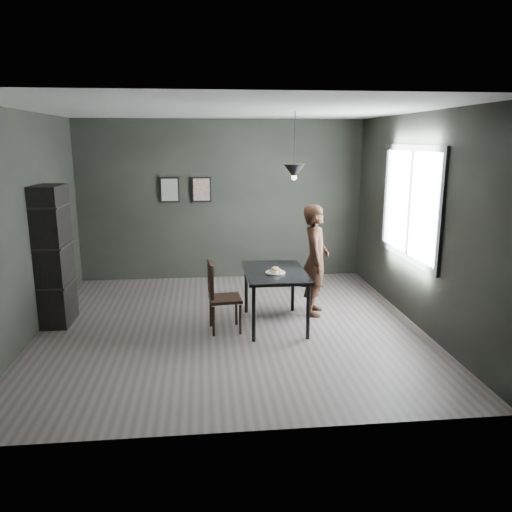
{
  "coord_description": "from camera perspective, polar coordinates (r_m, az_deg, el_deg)",
  "views": [
    {
      "loc": [
        -0.33,
        -6.32,
        2.44
      ],
      "look_at": [
        0.35,
        0.05,
        0.95
      ],
      "focal_mm": 35.0,
      "sensor_mm": 36.0,
      "label": 1
    }
  ],
  "objects": [
    {
      "name": "ground",
      "position": [
        6.78,
        -2.93,
        -8.01
      ],
      "size": [
        5.0,
        5.0,
        0.0
      ],
      "primitive_type": "plane",
      "color": "#3C3734",
      "rests_on": "ground"
    },
    {
      "name": "window_assembly",
      "position": [
        7.14,
        17.15,
        5.77
      ],
      "size": [
        0.04,
        1.96,
        1.56
      ],
      "color": "white",
      "rests_on": "ground"
    },
    {
      "name": "cafe_table",
      "position": [
        6.62,
        2.2,
        -2.39
      ],
      "size": [
        0.8,
        1.2,
        0.75
      ],
      "color": "black",
      "rests_on": "ground"
    },
    {
      "name": "donut_pile",
      "position": [
        6.48,
        2.24,
        -1.67
      ],
      "size": [
        0.17,
        0.17,
        0.08
      ],
      "rotation": [
        0.0,
        0.0,
        0.14
      ],
      "color": "#F9EEC2",
      "rests_on": "white_plate"
    },
    {
      "name": "pendant_lamp",
      "position": [
        6.53,
        4.38,
        9.65
      ],
      "size": [
        0.28,
        0.28,
        0.86
      ],
      "color": "black",
      "rests_on": "ground"
    },
    {
      "name": "framed_print_left",
      "position": [
        8.84,
        -9.84,
        7.46
      ],
      "size": [
        0.34,
        0.04,
        0.44
      ],
      "color": "black",
      "rests_on": "ground"
    },
    {
      "name": "ceiling",
      "position": [
        6.33,
        -3.23,
        16.34
      ],
      "size": [
        5.0,
        5.0,
        0.02
      ],
      "color": "silver",
      "rests_on": "ground"
    },
    {
      "name": "framed_print_right",
      "position": [
        8.82,
        -6.24,
        7.56
      ],
      "size": [
        0.34,
        0.04,
        0.44
      ],
      "color": "black",
      "rests_on": "ground"
    },
    {
      "name": "shelf_unit",
      "position": [
        7.15,
        -22.1,
        -0.0
      ],
      "size": [
        0.37,
        0.63,
        1.88
      ],
      "primitive_type": "cube",
      "rotation": [
        0.0,
        0.0,
        -0.02
      ],
      "color": "black",
      "rests_on": "ground"
    },
    {
      "name": "back_wall",
      "position": [
        8.88,
        -3.94,
        6.35
      ],
      "size": [
        5.0,
        0.1,
        2.8
      ],
      "primitive_type": "cube",
      "color": "black",
      "rests_on": "ground"
    },
    {
      "name": "white_plate",
      "position": [
        6.49,
        2.24,
        -1.95
      ],
      "size": [
        0.23,
        0.23,
        0.01
      ],
      "primitive_type": "cylinder",
      "color": "white",
      "rests_on": "cafe_table"
    },
    {
      "name": "woman",
      "position": [
        7.08,
        6.81,
        -0.48
      ],
      "size": [
        0.51,
        0.65,
        1.58
      ],
      "primitive_type": "imported",
      "rotation": [
        0.0,
        0.0,
        1.32
      ],
      "color": "black",
      "rests_on": "ground"
    },
    {
      "name": "wood_chair",
      "position": [
        6.47,
        -4.3,
        -4.11
      ],
      "size": [
        0.44,
        0.44,
        0.93
      ],
      "rotation": [
        0.0,
        0.0,
        0.08
      ],
      "color": "black",
      "rests_on": "ground"
    }
  ]
}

